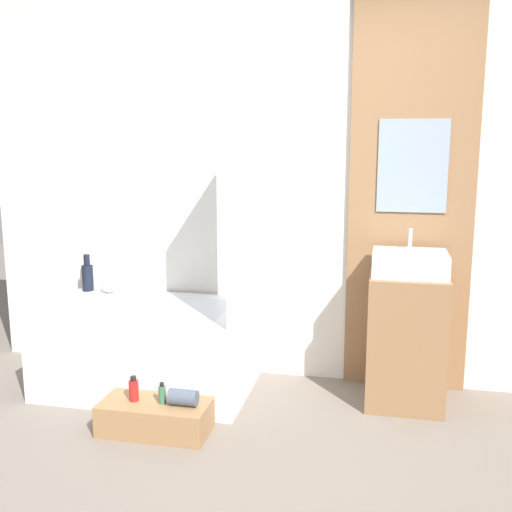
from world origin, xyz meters
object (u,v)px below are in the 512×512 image
object	(u,v)px
wooden_step_bench	(155,417)
bottle_soap_primary	(134,390)
bathtub	(149,347)
bottle_soap_secondary	(162,394)
vase_round_light	(110,284)
sink	(410,263)
vase_tall_dark	(88,276)

from	to	relation	value
wooden_step_bench	bottle_soap_primary	xyz separation A→B (m)	(-0.12, 0.00, 0.15)
bathtub	bottle_soap_secondary	bearing A→B (deg)	-61.45
vase_round_light	bottle_soap_primary	distance (m)	1.09
bathtub	sink	xyz separation A→B (m)	(1.64, 0.14, 0.61)
vase_round_light	bottle_soap_primary	bearing A→B (deg)	-57.81
bottle_soap_primary	sink	bearing A→B (deg)	25.55
wooden_step_bench	vase_round_light	distance (m)	1.21
wooden_step_bench	vase_round_light	size ratio (longest dim) A/B	4.86
vase_round_light	sink	bearing A→B (deg)	-4.19
vase_tall_dark	bottle_soap_primary	xyz separation A→B (m)	(0.72, -0.89, -0.42)
sink	bottle_soap_primary	bearing A→B (deg)	-154.45
bottle_soap_secondary	bathtub	bearing A→B (deg)	118.55
vase_tall_dark	wooden_step_bench	bearing A→B (deg)	-46.32
bathtub	vase_round_light	xyz separation A→B (m)	(-0.40, 0.29, 0.34)
vase_tall_dark	vase_round_light	size ratio (longest dim) A/B	2.09
sink	bottle_soap_primary	distance (m)	1.78
bathtub	vase_tall_dark	bearing A→B (deg)	151.90
vase_tall_dark	bottle_soap_secondary	bearing A→B (deg)	-44.81
vase_tall_dark	sink	bearing A→B (deg)	-4.44
sink	bottle_soap_secondary	xyz separation A→B (m)	(-1.33, -0.71, -0.66)
wooden_step_bench	vase_tall_dark	world-z (taller)	vase_tall_dark
bathtub	sink	distance (m)	1.76
wooden_step_bench	bottle_soap_primary	bearing A→B (deg)	180.00
bathtub	vase_tall_dark	world-z (taller)	vase_tall_dark
bottle_soap_primary	vase_round_light	bearing A→B (deg)	122.19
bathtub	vase_round_light	distance (m)	0.60
sink	vase_tall_dark	xyz separation A→B (m)	(-2.22, 0.17, -0.22)
vase_tall_dark	bottle_soap_primary	bearing A→B (deg)	-50.75
wooden_step_bench	bathtub	bearing A→B (deg)	114.92
wooden_step_bench	bottle_soap_secondary	distance (m)	0.15
sink	bathtub	bearing A→B (deg)	-175.25
bottle_soap_secondary	sink	bearing A→B (deg)	28.31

